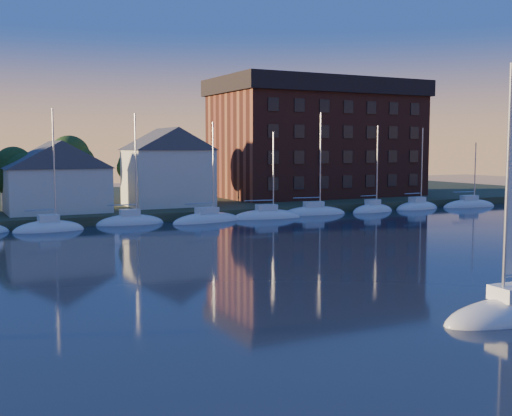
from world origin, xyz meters
TOP-DOWN VIEW (x-y plane):
  - ground at (0.00, 0.00)m, footprint 260.00×260.00m
  - shoreline_land at (0.00, 75.00)m, footprint 160.00×50.00m
  - wooden_dock at (0.00, 52.00)m, footprint 120.00×3.00m
  - clubhouse_centre at (-6.00, 57.00)m, footprint 11.55×8.40m
  - clubhouse_east at (8.00, 59.00)m, footprint 10.50×8.40m
  - condo_block at (34.00, 64.95)m, footprint 31.00×17.00m
  - tree_line at (2.00, 63.00)m, footprint 93.40×5.40m
  - moored_fleet at (4.00, 49.00)m, footprint 95.50×2.40m

SIDE VIEW (x-z plane):
  - ground at x=0.00m, z-range 0.00..0.00m
  - shoreline_land at x=0.00m, z-range -1.00..1.00m
  - wooden_dock at x=0.00m, z-range -0.50..0.50m
  - moored_fleet at x=4.00m, z-range -5.93..6.12m
  - clubhouse_centre at x=-6.00m, z-range 1.09..9.17m
  - clubhouse_east at x=8.00m, z-range 1.10..10.90m
  - tree_line at x=2.00m, z-range 2.73..11.63m
  - condo_block at x=34.00m, z-range 1.09..18.49m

